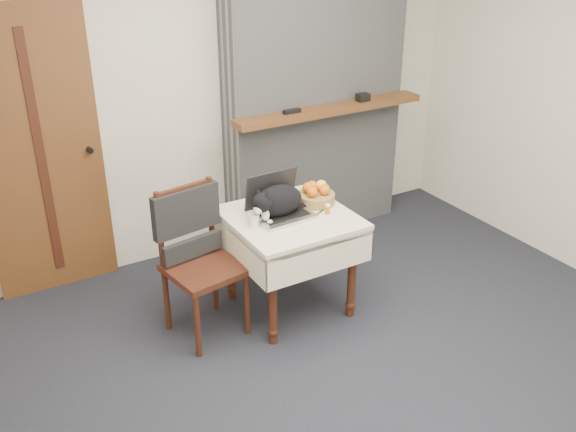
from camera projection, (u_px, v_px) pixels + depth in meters
name	position (u px, v px, depth m)	size (l,w,h in m)	color
ground	(351.00, 383.00, 3.75)	(4.50, 4.50, 0.00)	black
room_shell	(314.00, 66.00, 3.34)	(4.52, 4.01, 2.61)	beige
door	(40.00, 156.00, 4.30)	(0.82, 0.10, 2.00)	brown
chimney	(315.00, 78.00, 5.02)	(1.62, 0.48, 2.60)	gray
side_table	(290.00, 231.00, 4.21)	(0.78, 0.78, 0.70)	#3E1810
laptop	(278.00, 205.00, 4.15)	(0.39, 0.34, 0.28)	#B7B7BC
cat	(279.00, 201.00, 4.12)	(0.51, 0.32, 0.24)	black
cream_jar	(254.00, 220.00, 4.02)	(0.07, 0.07, 0.08)	silver
pill_bottle	(328.00, 209.00, 4.17)	(0.03, 0.03, 0.07)	#9F6413
fruit_basket	(316.00, 195.00, 4.31)	(0.25, 0.25, 0.14)	#9D723F
desk_clutter	(316.00, 207.00, 4.27)	(0.14, 0.02, 0.01)	black
chair	(194.00, 241.00, 4.01)	(0.51, 0.50, 0.98)	#3E1810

